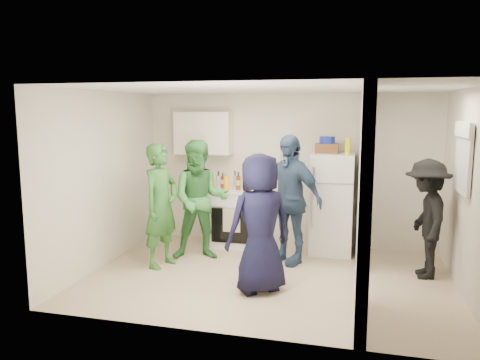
{
  "coord_description": "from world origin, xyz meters",
  "views": [
    {
      "loc": [
        1.12,
        -5.95,
        2.23
      ],
      "look_at": [
        -0.49,
        0.4,
        1.25
      ],
      "focal_mm": 35.0,
      "sensor_mm": 36.0,
      "label": 1
    }
  ],
  "objects_px": {
    "fridge": "(332,204)",
    "person_green_center": "(200,200)",
    "yellow_cup_stack_top": "(348,146)",
    "person_denim": "(289,199)",
    "wicker_basket": "(327,148)",
    "blue_bowl": "(327,140)",
    "person_green_left": "(161,206)",
    "person_navy": "(260,223)",
    "stove": "(237,217)",
    "person_nook": "(426,219)"
  },
  "relations": [
    {
      "from": "fridge",
      "to": "person_green_center",
      "type": "bearing_deg",
      "value": -157.77
    },
    {
      "from": "fridge",
      "to": "person_green_center",
      "type": "relative_size",
      "value": 0.87
    },
    {
      "from": "person_green_left",
      "to": "person_denim",
      "type": "xyz_separation_m",
      "value": [
        1.73,
        0.62,
        0.06
      ]
    },
    {
      "from": "stove",
      "to": "person_green_center",
      "type": "relative_size",
      "value": 0.53
    },
    {
      "from": "person_navy",
      "to": "person_green_center",
      "type": "bearing_deg",
      "value": -82.53
    },
    {
      "from": "blue_bowl",
      "to": "person_green_left",
      "type": "distance_m",
      "value": 2.72
    },
    {
      "from": "fridge",
      "to": "person_green_left",
      "type": "height_order",
      "value": "person_green_left"
    },
    {
      "from": "person_denim",
      "to": "person_navy",
      "type": "xyz_separation_m",
      "value": [
        -0.18,
        -1.21,
        -0.08
      ]
    },
    {
      "from": "person_navy",
      "to": "fridge",
      "type": "bearing_deg",
      "value": -151.88
    },
    {
      "from": "wicker_basket",
      "to": "person_navy",
      "type": "relative_size",
      "value": 0.2
    },
    {
      "from": "stove",
      "to": "person_nook",
      "type": "distance_m",
      "value": 2.95
    },
    {
      "from": "person_denim",
      "to": "person_green_center",
      "type": "bearing_deg",
      "value": -146.22
    },
    {
      "from": "blue_bowl",
      "to": "person_green_center",
      "type": "relative_size",
      "value": 0.13
    },
    {
      "from": "wicker_basket",
      "to": "person_navy",
      "type": "xyz_separation_m",
      "value": [
        -0.66,
        -1.89,
        -0.78
      ]
    },
    {
      "from": "wicker_basket",
      "to": "yellow_cup_stack_top",
      "type": "bearing_deg",
      "value": -25.11
    },
    {
      "from": "person_green_left",
      "to": "yellow_cup_stack_top",
      "type": "bearing_deg",
      "value": -50.07
    },
    {
      "from": "wicker_basket",
      "to": "blue_bowl",
      "type": "bearing_deg",
      "value": 0.0
    },
    {
      "from": "stove",
      "to": "fridge",
      "type": "distance_m",
      "value": 1.56
    },
    {
      "from": "blue_bowl",
      "to": "person_navy",
      "type": "relative_size",
      "value": 0.14
    },
    {
      "from": "yellow_cup_stack_top",
      "to": "person_denim",
      "type": "xyz_separation_m",
      "value": [
        -0.81,
        -0.52,
        -0.75
      ]
    },
    {
      "from": "yellow_cup_stack_top",
      "to": "stove",
      "type": "bearing_deg",
      "value": 175.75
    },
    {
      "from": "blue_bowl",
      "to": "fridge",
      "type": "bearing_deg",
      "value": -26.57
    },
    {
      "from": "blue_bowl",
      "to": "person_denim",
      "type": "bearing_deg",
      "value": -125.93
    },
    {
      "from": "fridge",
      "to": "wicker_basket",
      "type": "distance_m",
      "value": 0.87
    },
    {
      "from": "blue_bowl",
      "to": "person_denim",
      "type": "distance_m",
      "value": 1.17
    },
    {
      "from": "stove",
      "to": "person_green_left",
      "type": "relative_size",
      "value": 0.54
    },
    {
      "from": "person_green_left",
      "to": "person_navy",
      "type": "relative_size",
      "value": 1.03
    },
    {
      "from": "blue_bowl",
      "to": "person_green_left",
      "type": "xyz_separation_m",
      "value": [
        -2.22,
        -1.29,
        -0.89
      ]
    },
    {
      "from": "wicker_basket",
      "to": "person_green_left",
      "type": "relative_size",
      "value": 0.2
    },
    {
      "from": "yellow_cup_stack_top",
      "to": "person_nook",
      "type": "relative_size",
      "value": 0.16
    },
    {
      "from": "stove",
      "to": "wicker_basket",
      "type": "xyz_separation_m",
      "value": [
        1.43,
        0.02,
        1.17
      ]
    },
    {
      "from": "stove",
      "to": "person_nook",
      "type": "height_order",
      "value": "person_nook"
    },
    {
      "from": "wicker_basket",
      "to": "person_green_center",
      "type": "relative_size",
      "value": 0.19
    },
    {
      "from": "wicker_basket",
      "to": "blue_bowl",
      "type": "xyz_separation_m",
      "value": [
        0.0,
        0.0,
        0.13
      ]
    },
    {
      "from": "person_green_left",
      "to": "person_navy",
      "type": "height_order",
      "value": "person_green_left"
    },
    {
      "from": "person_green_center",
      "to": "person_navy",
      "type": "xyz_separation_m",
      "value": [
        1.13,
        -1.06,
        -0.04
      ]
    },
    {
      "from": "fridge",
      "to": "yellow_cup_stack_top",
      "type": "height_order",
      "value": "yellow_cup_stack_top"
    },
    {
      "from": "wicker_basket",
      "to": "person_green_center",
      "type": "distance_m",
      "value": 2.11
    },
    {
      "from": "blue_bowl",
      "to": "person_navy",
      "type": "height_order",
      "value": "blue_bowl"
    },
    {
      "from": "fridge",
      "to": "person_navy",
      "type": "relative_size",
      "value": 0.91
    },
    {
      "from": "stove",
      "to": "person_navy",
      "type": "distance_m",
      "value": 2.05
    },
    {
      "from": "fridge",
      "to": "blue_bowl",
      "type": "relative_size",
      "value": 6.54
    },
    {
      "from": "blue_bowl",
      "to": "person_navy",
      "type": "bearing_deg",
      "value": -109.38
    },
    {
      "from": "wicker_basket",
      "to": "yellow_cup_stack_top",
      "type": "distance_m",
      "value": 0.36
    },
    {
      "from": "blue_bowl",
      "to": "person_green_left",
      "type": "bearing_deg",
      "value": -149.86
    },
    {
      "from": "person_green_center",
      "to": "fridge",
      "type": "bearing_deg",
      "value": 5.11
    },
    {
      "from": "person_green_center",
      "to": "person_denim",
      "type": "distance_m",
      "value": 1.31
    },
    {
      "from": "wicker_basket",
      "to": "person_green_left",
      "type": "height_order",
      "value": "person_green_left"
    },
    {
      "from": "blue_bowl",
      "to": "person_green_center",
      "type": "xyz_separation_m",
      "value": [
        -1.79,
        -0.82,
        -0.88
      ]
    },
    {
      "from": "person_denim",
      "to": "wicker_basket",
      "type": "bearing_deg",
      "value": 81.28
    }
  ]
}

